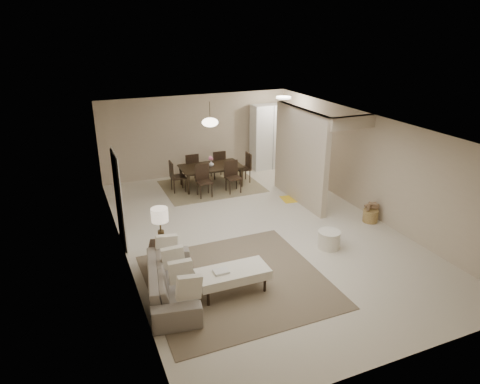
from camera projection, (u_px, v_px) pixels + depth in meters
name	position (u px, v px, depth m)	size (l,w,h in m)	color
floor	(257.00, 231.00, 9.95)	(9.00, 9.00, 0.00)	beige
ceiling	(259.00, 125.00, 9.03)	(9.00, 9.00, 0.00)	white
back_wall	(197.00, 135.00, 13.35)	(6.00, 6.00, 0.00)	#BAA78D
left_wall	(120.00, 201.00, 8.41)	(9.00, 9.00, 0.00)	#BAA78D
right_wall	(368.00, 165.00, 10.57)	(9.00, 9.00, 0.00)	#BAA78D
partition	(300.00, 156.00, 11.21)	(0.15, 2.50, 2.50)	#BAA78D
doorway	(119.00, 200.00, 9.02)	(0.04, 0.90, 2.04)	black
pantry_cabinet	(270.00, 137.00, 13.97)	(1.20, 0.55, 2.10)	white
flush_light	(284.00, 97.00, 12.61)	(0.44, 0.44, 0.05)	white
living_rug	(237.00, 281.00, 8.03)	(3.20, 3.20, 0.01)	brown
sofa	(172.00, 281.00, 7.48)	(0.80, 2.05, 0.60)	gray
ottoman_bench	(233.00, 274.00, 7.56)	(1.29, 0.60, 0.46)	silver
side_table	(163.00, 257.00, 8.30)	(0.50, 0.50, 0.55)	black
table_lamp	(160.00, 218.00, 8.00)	(0.32, 0.32, 0.76)	#42331C
round_pouf	(329.00, 239.00, 9.16)	(0.48, 0.48, 0.38)	silver
wicker_basket	(370.00, 216.00, 10.37)	(0.36, 0.36, 0.31)	olive
dining_rug	(212.00, 186.00, 12.66)	(2.80, 2.10, 0.01)	#7F6F4E
dining_table	(211.00, 176.00, 12.55)	(1.78, 1.00, 0.63)	black
dining_chairs	(211.00, 172.00, 12.50)	(2.40, 1.75, 0.90)	black
vase	(211.00, 164.00, 12.40)	(0.15, 0.15, 0.16)	white
yellow_mat	(297.00, 198.00, 11.79)	(0.85, 0.52, 0.01)	yellow
pendant_light	(210.00, 122.00, 11.95)	(0.46, 0.46, 0.71)	#42331C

